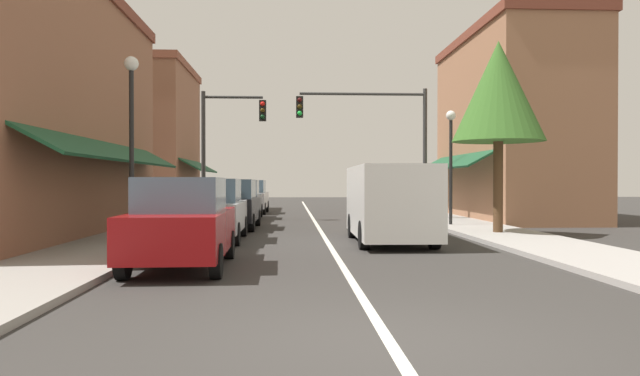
{
  "coord_description": "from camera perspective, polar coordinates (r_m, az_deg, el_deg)",
  "views": [
    {
      "loc": [
        -1.04,
        -6.15,
        1.69
      ],
      "look_at": [
        -0.07,
        13.16,
        1.48
      ],
      "focal_mm": 33.22,
      "sensor_mm": 36.0,
      "label": 1
    }
  ],
  "objects": [
    {
      "name": "traffic_signal_mast_arm",
      "position": [
        25.71,
        5.8,
        5.64
      ],
      "size": [
        5.67,
        0.5,
        5.72
      ],
      "color": "#333333",
      "rests_on": "ground"
    },
    {
      "name": "parked_car_third_left",
      "position": [
        21.4,
        -8.42,
        -1.56
      ],
      "size": [
        1.86,
        4.14,
        1.77
      ],
      "rotation": [
        0.0,
        0.0,
        -0.02
      ],
      "color": "black",
      "rests_on": "ground"
    },
    {
      "name": "tree_right_near",
      "position": [
        19.41,
        16.81,
        8.83
      ],
      "size": [
        2.85,
        2.85,
        6.07
      ],
      "color": "#4C331E",
      "rests_on": "ground"
    },
    {
      "name": "parked_car_far_left",
      "position": [
        27.03,
        -7.6,
        -1.11
      ],
      "size": [
        1.8,
        4.11,
        1.77
      ],
      "rotation": [
        0.0,
        0.0,
        -0.01
      ],
      "color": "#4C5156",
      "rests_on": "ground"
    },
    {
      "name": "street_lamp_left_near",
      "position": [
        15.7,
        -17.7,
        6.31
      ],
      "size": [
        0.36,
        0.36,
        4.84
      ],
      "color": "black",
      "rests_on": "ground"
    },
    {
      "name": "storefront_left_block",
      "position": [
        20.1,
        -27.61,
        7.0
      ],
      "size": [
        6.48,
        14.2,
        7.89
      ],
      "color": "#8E5B42",
      "rests_on": "ground"
    },
    {
      "name": "street_lamp_right_mid",
      "position": [
        22.28,
        12.49,
        3.82
      ],
      "size": [
        0.36,
        0.36,
        4.3
      ],
      "color": "black",
      "rests_on": "ground"
    },
    {
      "name": "ground_plane",
      "position": [
        24.23,
        -0.43,
        -3.39
      ],
      "size": [
        80.0,
        80.0,
        0.0
      ],
      "primitive_type": "plane",
      "color": "#33302D"
    },
    {
      "name": "van_in_lane",
      "position": [
        16.43,
        6.71,
        -1.28
      ],
      "size": [
        2.06,
        5.21,
        2.12
      ],
      "rotation": [
        0.0,
        0.0,
        -0.01
      ],
      "color": "silver",
      "rests_on": "ground"
    },
    {
      "name": "sidewalk_right",
      "position": [
        25.07,
        12.25,
        -3.13
      ],
      "size": [
        2.6,
        56.0,
        0.12
      ],
      "primitive_type": "cube",
      "color": "#A39E99",
      "rests_on": "ground"
    },
    {
      "name": "storefront_right_block",
      "position": [
        28.08,
        17.9,
        5.67
      ],
      "size": [
        5.48,
        10.2,
        8.36
      ],
      "color": "#9E6B4C",
      "rests_on": "ground"
    },
    {
      "name": "parked_car_second_left",
      "position": [
        17.11,
        -10.38,
        -2.11
      ],
      "size": [
        1.8,
        4.11,
        1.77
      ],
      "rotation": [
        0.0,
        0.0,
        0.01
      ],
      "color": "#B7BABF",
      "rests_on": "ground"
    },
    {
      "name": "traffic_signal_left_corner",
      "position": [
        26.05,
        -9.23,
        4.98
      ],
      "size": [
        2.81,
        0.5,
        5.61
      ],
      "color": "#333333",
      "rests_on": "ground"
    },
    {
      "name": "storefront_far_left",
      "position": [
        35.19,
        -16.34,
        4.62
      ],
      "size": [
        6.1,
        8.2,
        8.32
      ],
      "color": "#8E5B42",
      "rests_on": "ground"
    },
    {
      "name": "lane_center_stripe",
      "position": [
        24.23,
        -0.43,
        -3.38
      ],
      "size": [
        0.14,
        52.0,
        0.01
      ],
      "primitive_type": "cube",
      "color": "silver",
      "rests_on": "ground"
    },
    {
      "name": "sidewalk_left",
      "position": [
        24.61,
        -13.35,
        -3.2
      ],
      "size": [
        2.6,
        56.0,
        0.12
      ],
      "primitive_type": "cube",
      "color": "gray",
      "rests_on": "ground"
    },
    {
      "name": "parked_car_nearest_left",
      "position": [
        11.84,
        -13.13,
        -3.33
      ],
      "size": [
        1.84,
        4.13,
        1.77
      ],
      "rotation": [
        0.0,
        0.0,
        0.02
      ],
      "color": "maroon",
      "rests_on": "ground"
    },
    {
      "name": "parked_car_distant_left",
      "position": [
        31.68,
        -6.72,
        -0.86
      ],
      "size": [
        1.85,
        4.13,
        1.77
      ],
      "rotation": [
        0.0,
        0.0,
        -0.02
      ],
      "color": "silver",
      "rests_on": "ground"
    }
  ]
}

